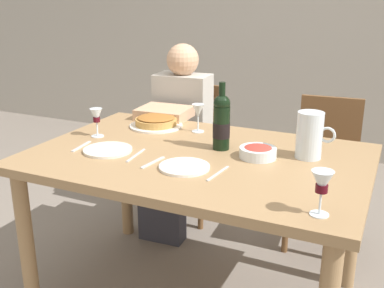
{
  "coord_description": "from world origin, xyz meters",
  "views": [
    {
      "loc": [
        0.8,
        -1.8,
        1.45
      ],
      "look_at": [
        -0.01,
        -0.04,
        0.82
      ],
      "focal_mm": 43.33,
      "sensor_mm": 36.0,
      "label": 1
    }
  ],
  "objects_px": {
    "dining_table": "(197,173)",
    "chair_right": "(326,162)",
    "baked_tart": "(156,122)",
    "diner_left": "(176,134)",
    "wine_glass_centre": "(198,112)",
    "dinner_plate_right_setting": "(184,167)",
    "water_pitcher": "(309,138)",
    "wine_bottle": "(221,122)",
    "dinner_plate_left_setting": "(108,150)",
    "wine_glass_left_diner": "(322,184)",
    "wine_glass_right_diner": "(96,117)",
    "chair_left": "(190,141)",
    "salad_bowl": "(258,152)"
  },
  "relations": [
    {
      "from": "wine_glass_centre",
      "to": "diner_left",
      "type": "bearing_deg",
      "value": 131.63
    },
    {
      "from": "chair_left",
      "to": "water_pitcher",
      "type": "bearing_deg",
      "value": 138.08
    },
    {
      "from": "wine_bottle",
      "to": "dinner_plate_right_setting",
      "type": "height_order",
      "value": "wine_bottle"
    },
    {
      "from": "water_pitcher",
      "to": "dinner_plate_left_setting",
      "type": "relative_size",
      "value": 0.92
    },
    {
      "from": "wine_glass_left_diner",
      "to": "dinner_plate_left_setting",
      "type": "distance_m",
      "value": 1.03
    },
    {
      "from": "dinner_plate_right_setting",
      "to": "chair_left",
      "type": "bearing_deg",
      "value": 113.78
    },
    {
      "from": "salad_bowl",
      "to": "dinner_plate_right_setting",
      "type": "bearing_deg",
      "value": -133.1
    },
    {
      "from": "baked_tart",
      "to": "diner_left",
      "type": "height_order",
      "value": "diner_left"
    },
    {
      "from": "baked_tart",
      "to": "chair_right",
      "type": "bearing_deg",
      "value": 33.46
    },
    {
      "from": "dining_table",
      "to": "chair_right",
      "type": "xyz_separation_m",
      "value": [
        0.44,
        0.87,
        -0.17
      ]
    },
    {
      "from": "dinner_plate_right_setting",
      "to": "chair_right",
      "type": "relative_size",
      "value": 0.24
    },
    {
      "from": "wine_glass_right_diner",
      "to": "dinner_plate_left_setting",
      "type": "relative_size",
      "value": 0.65
    },
    {
      "from": "wine_bottle",
      "to": "dinner_plate_left_setting",
      "type": "relative_size",
      "value": 1.4
    },
    {
      "from": "baked_tart",
      "to": "chair_right",
      "type": "height_order",
      "value": "chair_right"
    },
    {
      "from": "wine_bottle",
      "to": "chair_left",
      "type": "bearing_deg",
      "value": 123.73
    },
    {
      "from": "baked_tart",
      "to": "dinner_plate_right_setting",
      "type": "xyz_separation_m",
      "value": [
        0.41,
        -0.5,
        -0.02
      ]
    },
    {
      "from": "dining_table",
      "to": "dinner_plate_right_setting",
      "type": "height_order",
      "value": "dinner_plate_right_setting"
    },
    {
      "from": "diner_left",
      "to": "dinner_plate_left_setting",
      "type": "bearing_deg",
      "value": 90.5
    },
    {
      "from": "salad_bowl",
      "to": "diner_left",
      "type": "relative_size",
      "value": 0.14
    },
    {
      "from": "wine_glass_right_diner",
      "to": "wine_glass_centre",
      "type": "xyz_separation_m",
      "value": [
        0.43,
        0.29,
        0.01
      ]
    },
    {
      "from": "baked_tart",
      "to": "diner_left",
      "type": "bearing_deg",
      "value": 98.88
    },
    {
      "from": "diner_left",
      "to": "wine_glass_centre",
      "type": "bearing_deg",
      "value": 128.41
    },
    {
      "from": "chair_left",
      "to": "diner_left",
      "type": "xyz_separation_m",
      "value": [
        0.01,
        -0.24,
        0.12
      ]
    },
    {
      "from": "baked_tart",
      "to": "dinner_plate_right_setting",
      "type": "height_order",
      "value": "baked_tart"
    },
    {
      "from": "baked_tart",
      "to": "dinner_plate_left_setting",
      "type": "height_order",
      "value": "baked_tart"
    },
    {
      "from": "wine_glass_left_diner",
      "to": "wine_glass_centre",
      "type": "height_order",
      "value": "wine_glass_left_diner"
    },
    {
      "from": "dining_table",
      "to": "chair_right",
      "type": "height_order",
      "value": "chair_right"
    },
    {
      "from": "baked_tart",
      "to": "chair_left",
      "type": "xyz_separation_m",
      "value": [
        -0.06,
        0.58,
        -0.29
      ]
    },
    {
      "from": "wine_bottle",
      "to": "wine_glass_centre",
      "type": "xyz_separation_m",
      "value": [
        -0.21,
        0.21,
        -0.02
      ]
    },
    {
      "from": "diner_left",
      "to": "baked_tart",
      "type": "bearing_deg",
      "value": 95.67
    },
    {
      "from": "baked_tart",
      "to": "wine_glass_right_diner",
      "type": "distance_m",
      "value": 0.34
    },
    {
      "from": "wine_bottle",
      "to": "water_pitcher",
      "type": "xyz_separation_m",
      "value": [
        0.39,
        0.05,
        -0.04
      ]
    },
    {
      "from": "dining_table",
      "to": "baked_tart",
      "type": "bearing_deg",
      "value": 140.73
    },
    {
      "from": "wine_glass_centre",
      "to": "baked_tart",
      "type": "bearing_deg",
      "value": -178.61
    },
    {
      "from": "wine_glass_left_diner",
      "to": "diner_left",
      "type": "distance_m",
      "value": 1.5
    },
    {
      "from": "salad_bowl",
      "to": "wine_glass_left_diner",
      "type": "height_order",
      "value": "wine_glass_left_diner"
    },
    {
      "from": "dinner_plate_right_setting",
      "to": "chair_right",
      "type": "distance_m",
      "value": 1.17
    },
    {
      "from": "wine_glass_centre",
      "to": "dinner_plate_left_setting",
      "type": "height_order",
      "value": "wine_glass_centre"
    },
    {
      "from": "dinner_plate_right_setting",
      "to": "chair_left",
      "type": "height_order",
      "value": "chair_left"
    },
    {
      "from": "wine_glass_left_diner",
      "to": "chair_right",
      "type": "relative_size",
      "value": 0.18
    },
    {
      "from": "dinner_plate_right_setting",
      "to": "dining_table",
      "type": "bearing_deg",
      "value": 97.0
    },
    {
      "from": "salad_bowl",
      "to": "wine_glass_right_diner",
      "type": "bearing_deg",
      "value": -177.57
    },
    {
      "from": "wine_glass_centre",
      "to": "diner_left",
      "type": "height_order",
      "value": "diner_left"
    },
    {
      "from": "baked_tart",
      "to": "salad_bowl",
      "type": "bearing_deg",
      "value": -20.93
    },
    {
      "from": "salad_bowl",
      "to": "wine_glass_right_diner",
      "type": "height_order",
      "value": "wine_glass_right_diner"
    },
    {
      "from": "wine_glass_right_diner",
      "to": "dinner_plate_right_setting",
      "type": "distance_m",
      "value": 0.64
    },
    {
      "from": "dinner_plate_right_setting",
      "to": "water_pitcher",
      "type": "bearing_deg",
      "value": 38.4
    },
    {
      "from": "diner_left",
      "to": "chair_right",
      "type": "relative_size",
      "value": 1.33
    },
    {
      "from": "dining_table",
      "to": "salad_bowl",
      "type": "relative_size",
      "value": 9.14
    },
    {
      "from": "wine_glass_left_diner",
      "to": "wine_glass_right_diner",
      "type": "distance_m",
      "value": 1.25
    }
  ]
}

